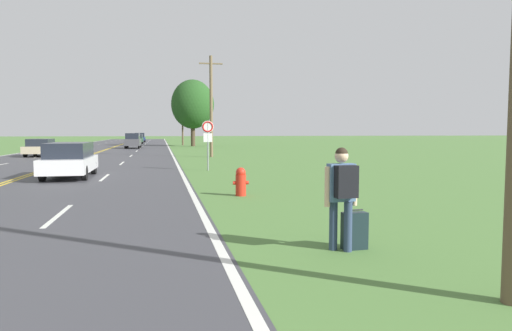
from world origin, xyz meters
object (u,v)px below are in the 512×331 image
object	(u,v)px
car_dark_green_suv_receding	(137,139)
car_dark_blue_suv_distant	(140,137)
traffic_sign	(208,133)
car_champagne_sedan_mid_near	(41,147)
tree_left_verge	(193,104)
car_white_van_approaching	(70,159)
hitchhiker_person	(342,188)
suitcase	(354,231)
car_dark_grey_suv_mid_far	(133,140)
fire_hydrant	(241,181)

from	to	relation	value
car_dark_green_suv_receding	car_dark_blue_suv_distant	distance (m)	12.41
traffic_sign	car_champagne_sedan_mid_near	xyz separation A→B (m)	(-11.73, 16.16, -1.18)
car_champagne_sedan_mid_near	car_dark_green_suv_receding	bearing A→B (deg)	-8.78
tree_left_verge	car_champagne_sedan_mid_near	xyz separation A→B (m)	(-13.68, -22.94, -4.91)
car_white_van_approaching	hitchhiker_person	bearing A→B (deg)	25.67
car_champagne_sedan_mid_near	car_dark_blue_suv_distant	distance (m)	49.57
suitcase	car_white_van_approaching	distance (m)	15.34
suitcase	car_dark_blue_suv_distant	world-z (taller)	car_dark_blue_suv_distant
car_champagne_sedan_mid_near	car_dark_green_suv_receding	xyz separation A→B (m)	(5.61, 36.85, 0.14)
car_dark_grey_suv_mid_far	car_dark_blue_suv_distant	xyz separation A→B (m)	(-0.61, 32.94, -0.03)
hitchhiker_person	car_white_van_approaching	bearing A→B (deg)	21.77
car_champagne_sedan_mid_near	car_dark_blue_suv_distant	bearing A→B (deg)	-6.58
suitcase	car_dark_green_suv_receding	world-z (taller)	car_dark_green_suv_receding
traffic_sign	suitcase	bearing A→B (deg)	-87.05
car_champagne_sedan_mid_near	car_dark_green_suv_receding	distance (m)	37.27
tree_left_verge	car_champagne_sedan_mid_near	bearing A→B (deg)	-120.80
car_white_van_approaching	car_dark_green_suv_receding	distance (m)	55.40
hitchhiker_person	suitcase	bearing A→B (deg)	-76.30
fire_hydrant	car_champagne_sedan_mid_near	bearing A→B (deg)	114.79
fire_hydrant	car_dark_blue_suv_distant	size ratio (longest dim) A/B	0.20
fire_hydrant	car_dark_grey_suv_mid_far	xyz separation A→B (m)	(-5.60, 41.84, 0.51)
fire_hydrant	car_white_van_approaching	distance (m)	9.34
car_champagne_sedan_mid_near	hitchhiker_person	bearing A→B (deg)	-159.28
fire_hydrant	car_white_van_approaching	xyz separation A→B (m)	(-6.22, 6.96, 0.35)
car_champagne_sedan_mid_near	car_dark_grey_suv_mid_far	bearing A→B (deg)	-20.89
traffic_sign	car_dark_green_suv_receding	bearing A→B (deg)	96.58
tree_left_verge	car_dark_green_suv_receding	xyz separation A→B (m)	(-8.07, 13.91, -4.78)
fire_hydrant	hitchhiker_person	bearing A→B (deg)	-85.74
car_dark_blue_suv_distant	car_champagne_sedan_mid_near	bearing A→B (deg)	-5.69
hitchhiker_person	car_champagne_sedan_mid_near	size ratio (longest dim) A/B	0.38
tree_left_verge	car_dark_blue_suv_distant	xyz separation A→B (m)	(-8.09, 26.32, -4.71)
car_dark_green_suv_receding	car_champagne_sedan_mid_near	bearing A→B (deg)	-8.68
traffic_sign	car_white_van_approaching	size ratio (longest dim) A/B	0.56
traffic_sign	car_dark_grey_suv_mid_far	bearing A→B (deg)	99.68
car_dark_green_suv_receding	car_dark_blue_suv_distant	world-z (taller)	car_dark_blue_suv_distant
suitcase	car_dark_green_suv_receding	size ratio (longest dim) A/B	0.15
suitcase	traffic_sign	bearing A→B (deg)	-1.38
car_champagne_sedan_mid_near	car_dark_blue_suv_distant	size ratio (longest dim) A/B	1.04
hitchhiker_person	car_dark_green_suv_receding	distance (m)	69.45
traffic_sign	tree_left_verge	xyz separation A→B (m)	(1.95, 39.10, 3.74)
suitcase	traffic_sign	distance (m)	16.14
suitcase	tree_left_verge	bearing A→B (deg)	-5.50
traffic_sign	car_dark_green_suv_receding	size ratio (longest dim) A/B	0.56
hitchhiker_person	car_dark_green_suv_receding	xyz separation A→B (m)	(-6.68, 69.13, -0.19)
car_dark_grey_suv_mid_far	suitcase	bearing A→B (deg)	8.78
suitcase	fire_hydrant	distance (m)	6.73
hitchhiker_person	suitcase	world-z (taller)	hitchhiker_person
traffic_sign	car_champagne_sedan_mid_near	bearing A→B (deg)	125.97
car_dark_green_suv_receding	car_dark_blue_suv_distant	bearing A→B (deg)	-179.90
traffic_sign	car_dark_grey_suv_mid_far	distance (m)	32.96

